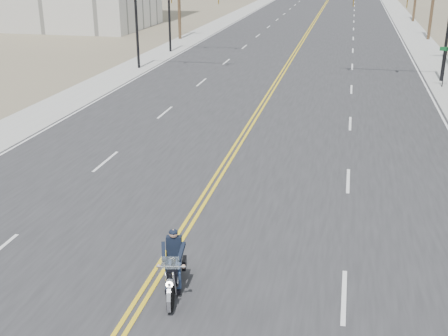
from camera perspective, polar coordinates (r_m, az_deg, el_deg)
name	(u,v)px	position (r m, az deg, el deg)	size (l,w,h in m)	color
road	(316,19)	(79.10, 9.33, 14.69)	(20.00, 200.00, 0.01)	#303033
sidewalk_left	(232,17)	(80.60, 0.86, 15.06)	(3.00, 200.00, 0.01)	#A5A5A0
sidewalk_right	(405,21)	(79.26, 17.89, 14.00)	(3.00, 200.00, 0.01)	#A5A5A0
traffic_mast_left	(162,2)	(42.89, -6.36, 16.43)	(7.10, 0.26, 7.00)	black
traffic_mast_right	(419,6)	(40.90, 19.19, 15.24)	(7.10, 0.26, 7.00)	black
street_sign	(446,60)	(39.55, 21.59, 10.18)	(0.90, 0.06, 2.62)	black
motorcyclist	(173,264)	(14.46, -5.19, -9.71)	(0.92, 2.14, 1.67)	black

